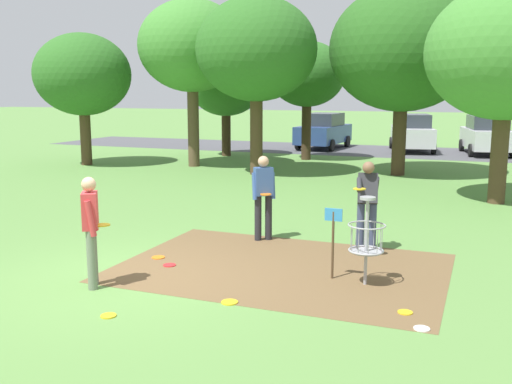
{
  "coord_description": "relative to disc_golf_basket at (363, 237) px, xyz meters",
  "views": [
    {
      "loc": [
        5.27,
        -7.43,
        2.97
      ],
      "look_at": [
        1.07,
        3.11,
        1.0
      ],
      "focal_mm": 40.78,
      "sensor_mm": 36.0,
      "label": 1
    }
  ],
  "objects": [
    {
      "name": "parking_lot_strip",
      "position": [
        -3.58,
        20.7,
        -0.75
      ],
      "size": [
        36.0,
        6.0,
        0.01
      ],
      "primitive_type": "cube",
      "color": "#4C4C51",
      "rests_on": "ground"
    },
    {
      "name": "frisbee_near_basket",
      "position": [
        0.8,
        -0.99,
        -0.74
      ],
      "size": [
        0.2,
        0.2,
        0.02
      ],
      "primitive_type": "cylinder",
      "color": "gold",
      "rests_on": "ground"
    },
    {
      "name": "tree_far_right",
      "position": [
        -13.49,
        10.69,
        2.85
      ],
      "size": [
        3.83,
        3.83,
        5.26
      ],
      "color": "#4C3823",
      "rests_on": "ground"
    },
    {
      "name": "frisbee_mid_grass",
      "position": [
        -1.57,
        -1.52,
        -0.74
      ],
      "size": [
        0.24,
        0.24,
        0.02
      ],
      "primitive_type": "cylinder",
      "color": "gold",
      "rests_on": "ground"
    },
    {
      "name": "ground_plane",
      "position": [
        -3.58,
        -1.26,
        -0.75
      ],
      "size": [
        160.0,
        160.0,
        0.0
      ],
      "primitive_type": "plane",
      "color": "#5B8942"
    },
    {
      "name": "player_throwing",
      "position": [
        -0.3,
        1.86,
        0.23
      ],
      "size": [
        0.43,
        1.17,
        1.71
      ],
      "color": "#384260",
      "rests_on": "ground"
    },
    {
      "name": "tree_mid_right",
      "position": [
        -9.58,
        15.86,
        2.52
      ],
      "size": [
        3.42,
        3.42,
        4.75
      ],
      "color": "#422D1E",
      "rests_on": "ground"
    },
    {
      "name": "frisbee_far_right",
      "position": [
        -3.27,
        -0.27,
        -0.74
      ],
      "size": [
        0.22,
        0.22,
        0.02
      ],
      "primitive_type": "cylinder",
      "color": "red",
      "rests_on": "ground"
    },
    {
      "name": "tree_near_left",
      "position": [
        -6.02,
        10.69,
        3.64
      ],
      "size": [
        4.27,
        4.27,
        6.23
      ],
      "color": "#4C3823",
      "rests_on": "ground"
    },
    {
      "name": "parked_car_center_right",
      "position": [
        1.65,
        21.01,
        0.17
      ],
      "size": [
        2.6,
        4.47,
        1.84
      ],
      "color": "silver",
      "rests_on": "ground"
    },
    {
      "name": "disc_golf_basket",
      "position": [
        0.0,
        0.0,
        0.0
      ],
      "size": [
        0.98,
        0.58,
        1.39
      ],
      "color": "#9E9EA3",
      "rests_on": "ground"
    },
    {
      "name": "parked_car_center_left",
      "position": [
        -1.82,
        21.19,
        0.17
      ],
      "size": [
        2.68,
        4.49,
        1.84
      ],
      "color": "silver",
      "rests_on": "ground"
    },
    {
      "name": "player_waiting_left",
      "position": [
        -3.8,
        -1.66,
        0.21
      ],
      "size": [
        0.45,
        0.48,
        1.71
      ],
      "color": "slate",
      "rests_on": "ground"
    },
    {
      "name": "tree_near_right",
      "position": [
        2.01,
        7.97,
        3.2
      ],
      "size": [
        4.14,
        4.14,
        5.73
      ],
      "color": "#4C3823",
      "rests_on": "ground"
    },
    {
      "name": "tree_far_center",
      "position": [
        -9.19,
        11.9,
        3.92
      ],
      "size": [
        4.18,
        4.18,
        6.48
      ],
      "color": "brown",
      "rests_on": "ground"
    },
    {
      "name": "tree_mid_center",
      "position": [
        -1.23,
        12.39,
        3.65
      ],
      "size": [
        5.09,
        5.09,
        6.58
      ],
      "color": "#422D1E",
      "rests_on": "ground"
    },
    {
      "name": "parked_car_leftmost",
      "position": [
        -6.31,
        20.97,
        0.17
      ],
      "size": [
        2.21,
        4.32,
        1.84
      ],
      "color": "#2D4784",
      "rests_on": "ground"
    },
    {
      "name": "player_foreground_watching",
      "position": [
        -2.4,
        1.97,
        0.21
      ],
      "size": [
        0.47,
        0.45,
        1.71
      ],
      "color": "#232328",
      "rests_on": "ground"
    },
    {
      "name": "dirt_tee_pad",
      "position": [
        -1.44,
        0.34,
        -0.75
      ],
      "size": [
        5.44,
        3.84,
        0.01
      ],
      "primitive_type": "cube",
      "color": "brown",
      "rests_on": "ground"
    },
    {
      "name": "frisbee_far_left",
      "position": [
        -2.87,
        -2.58,
        -0.74
      ],
      "size": [
        0.21,
        0.21,
        0.02
      ],
      "primitive_type": "cylinder",
      "color": "gold",
      "rests_on": "ground"
    },
    {
      "name": "frisbee_scattered_a",
      "position": [
        -3.7,
        0.07,
        -0.74
      ],
      "size": [
        0.24,
        0.24,
        0.02
      ],
      "primitive_type": "cylinder",
      "color": "orange",
      "rests_on": "ground"
    },
    {
      "name": "frisbee_by_tee",
      "position": [
        1.07,
        -1.47,
        -0.74
      ],
      "size": [
        0.21,
        0.21,
        0.02
      ],
      "primitive_type": "cylinder",
      "color": "white",
      "rests_on": "ground"
    },
    {
      "name": "tree_far_left",
      "position": [
        -5.68,
        15.76,
        2.91
      ],
      "size": [
        3.28,
        3.28,
        5.09
      ],
      "color": "#422D1E",
      "rests_on": "ground"
    }
  ]
}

